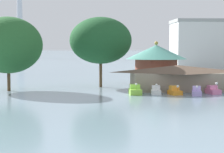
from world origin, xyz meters
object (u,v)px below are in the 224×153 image
Objects in this scene: green_roof_pavilion at (156,61)px; pedal_boat_pink at (213,90)px; pedal_boat_lime at (135,90)px; pedal_boat_white at (156,91)px; shoreline_tree_tall_left at (8,45)px; pedal_boat_lavender at (197,92)px; background_building_block at (211,44)px; shoreline_tree_mid at (101,40)px; boathouse at (178,77)px; pedal_boat_orange at (175,91)px.

pedal_boat_pink is at bearing -73.86° from green_roof_pavilion.
green_roof_pavilion is at bearing 160.87° from pedal_boat_lime.
shoreline_tree_tall_left is (-22.11, 5.52, 6.61)m from pedal_boat_white.
pedal_boat_lavender is 0.24× the size of shoreline_tree_tall_left.
background_building_block reaches higher than pedal_boat_white.
shoreline_tree_mid is (-16.04, 10.75, 7.43)m from pedal_boat_pink.
pedal_boat_orange is at bearing -106.27° from boathouse.
shoreline_tree_tall_left is 15.32m from shoreline_tree_mid.
background_building_block is (29.60, 69.65, 7.31)m from pedal_boat_white.
pedal_boat_orange is at bearing -14.60° from shoreline_tree_tall_left.
pedal_boat_lime is 19.76m from green_roof_pavilion.
shoreline_tree_mid is at bearing -157.72° from pedal_boat_lime.
pedal_boat_white is 23.73m from shoreline_tree_tall_left.
pedal_boat_orange is at bearing -96.08° from pedal_boat_lavender.
boathouse reaches higher than pedal_boat_white.
background_building_block is (26.53, 51.51, 3.54)m from green_roof_pavilion.
pedal_boat_lavender is at bearing 78.72° from pedal_boat_lime.
pedal_boat_orange is 75.91m from background_building_block.
shoreline_tree_tall_left reaches higher than pedal_boat_pink.
pedal_boat_lime is 1.17× the size of pedal_boat_white.
shoreline_tree_tall_left is (-25.18, -12.61, 2.84)m from green_roof_pavilion.
boathouse reaches higher than pedal_boat_lavender.
boathouse is 13.19m from green_roof_pavilion.
pedal_boat_lime is at bearing -16.95° from shoreline_tree_tall_left.
pedal_boat_orange is 0.10× the size of background_building_block.
pedal_boat_lavender is at bearing -80.94° from boathouse.
pedal_boat_pink is (11.43, 0.15, -0.08)m from pedal_boat_lime.
pedal_boat_lime is 77.52m from background_building_block.
background_building_block is at bearing 51.12° from shoreline_tree_tall_left.
background_building_block is (27.04, 70.55, 7.29)m from pedal_boat_orange.
shoreline_tree_tall_left is at bearing -92.55° from pedal_boat_lavender.
green_roof_pavilion is at bearing -174.12° from pedal_boat_pink.
shoreline_tree_tall_left is at bearing -117.58° from pedal_boat_orange.
green_roof_pavilion is (-5.29, 18.27, 3.76)m from pedal_boat_pink.
pedal_boat_pink reaches higher than pedal_boat_lavender.
pedal_boat_lime is 0.19× the size of boathouse.
pedal_boat_lime reaches higher than pedal_boat_lavender.
pedal_boat_pink reaches higher than pedal_boat_orange.
boathouse is 14.43m from shoreline_tree_mid.
pedal_boat_orange is at bearing -91.54° from green_roof_pavilion.
background_building_block is (32.67, 69.93, 7.23)m from pedal_boat_lime.
pedal_boat_lavender is 0.18× the size of boathouse.
pedal_boat_pink reaches higher than pedal_boat_lime.
pedal_boat_white is at bearing 94.59° from pedal_boat_lime.
boathouse is (-1.13, 7.07, 1.55)m from pedal_boat_lavender.
pedal_boat_pink is at bearing -33.81° from shoreline_tree_mid.
pedal_boat_orange is 0.21× the size of shoreline_tree_mid.
shoreline_tree_mid is at bearing 19.45° from shoreline_tree_tall_left.
pedal_boat_white reaches higher than pedal_boat_lavender.
shoreline_tree_mid is at bearing -134.07° from pedal_boat_pink.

